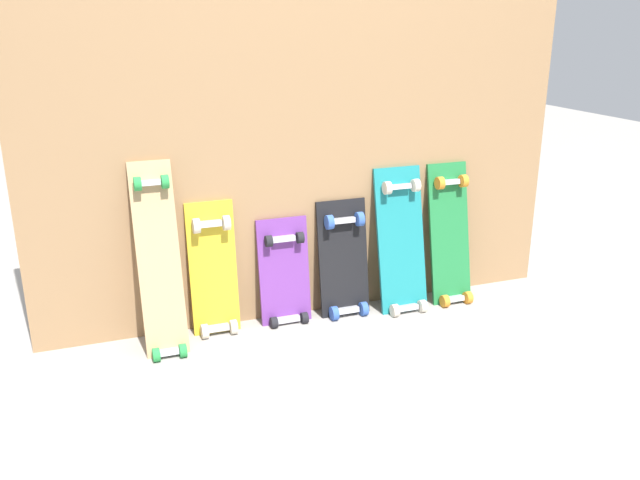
# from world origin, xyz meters

# --- Properties ---
(ground_plane) EXTENTS (12.00, 12.00, 0.00)m
(ground_plane) POSITION_xyz_m (0.00, 0.00, 0.00)
(ground_plane) COLOR #9E9991
(plywood_wall_panel) EXTENTS (2.44, 0.04, 1.61)m
(plywood_wall_panel) POSITION_xyz_m (0.00, 0.07, 0.81)
(plywood_wall_panel) COLOR #99724C
(plywood_wall_panel) RESTS_ON ground
(skateboard_natural) EXTENTS (0.17, 0.27, 0.85)m
(skateboard_natural) POSITION_xyz_m (-0.69, -0.07, 0.35)
(skateboard_natural) COLOR tan
(skateboard_natural) RESTS_ON ground
(skateboard_yellow) EXTENTS (0.20, 0.14, 0.64)m
(skateboard_yellow) POSITION_xyz_m (-0.46, -0.00, 0.26)
(skateboard_yellow) COLOR gold
(skateboard_yellow) RESTS_ON ground
(skateboard_purple) EXTENTS (0.23, 0.14, 0.55)m
(skateboard_purple) POSITION_xyz_m (-0.14, -0.00, 0.20)
(skateboard_purple) COLOR #6B338C
(skateboard_purple) RESTS_ON ground
(skateboard_black) EXTENTS (0.24, 0.16, 0.60)m
(skateboard_black) POSITION_xyz_m (0.14, -0.01, 0.24)
(skateboard_black) COLOR black
(skateboard_black) RESTS_ON ground
(skateboard_teal) EXTENTS (0.23, 0.22, 0.73)m
(skateboard_teal) POSITION_xyz_m (0.41, -0.05, 0.30)
(skateboard_teal) COLOR #197A7F
(skateboard_teal) RESTS_ON ground
(skateboard_green) EXTENTS (0.20, 0.21, 0.73)m
(skateboard_green) POSITION_xyz_m (0.68, -0.04, 0.30)
(skateboard_green) COLOR #1E7238
(skateboard_green) RESTS_ON ground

